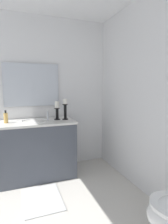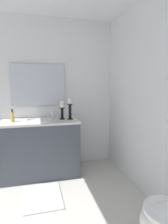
# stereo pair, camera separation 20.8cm
# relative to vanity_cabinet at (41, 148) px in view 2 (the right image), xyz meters

# --- Properties ---
(floor) EXTENTS (2.85, 2.36, 0.02)m
(floor) POSITION_rel_vanity_cabinet_xyz_m (1.10, 0.09, -0.44)
(floor) COLOR beige
(floor) RESTS_ON ground
(wall_back) EXTENTS (2.85, 0.04, 2.45)m
(wall_back) POSITION_rel_vanity_cabinet_xyz_m (1.10, 1.27, 0.80)
(wall_back) COLOR white
(wall_back) RESTS_ON ground
(wall_left) EXTENTS (0.04, 2.36, 2.45)m
(wall_left) POSITION_rel_vanity_cabinet_xyz_m (-0.33, 0.09, 0.80)
(wall_left) COLOR white
(wall_left) RESTS_ON ground
(vanity_cabinet) EXTENTS (0.58, 1.16, 0.85)m
(vanity_cabinet) POSITION_rel_vanity_cabinet_xyz_m (0.00, 0.00, 0.00)
(vanity_cabinet) COLOR #474C56
(vanity_cabinet) RESTS_ON ground
(sink_basin) EXTENTS (0.40, 0.40, 0.24)m
(sink_basin) POSITION_rel_vanity_cabinet_xyz_m (-0.00, 0.00, 0.39)
(sink_basin) COLOR white
(sink_basin) RESTS_ON vanity_cabinet
(mirror) EXTENTS (0.02, 0.84, 0.66)m
(mirror) POSITION_rel_vanity_cabinet_xyz_m (-0.28, 0.00, 0.95)
(mirror) COLOR silver
(candle_holder_tall) EXTENTS (0.09, 0.09, 0.32)m
(candle_holder_tall) POSITION_rel_vanity_cabinet_xyz_m (0.00, 0.46, 0.59)
(candle_holder_tall) COLOR black
(candle_holder_tall) RESTS_ON vanity_cabinet
(candle_holder_short) EXTENTS (0.09, 0.09, 0.28)m
(candle_holder_short) POSITION_rel_vanity_cabinet_xyz_m (-0.03, 0.34, 0.57)
(candle_holder_short) COLOR black
(candle_holder_short) RESTS_ON vanity_cabinet
(soap_bottle) EXTENTS (0.06, 0.06, 0.18)m
(soap_bottle) POSITION_rel_vanity_cabinet_xyz_m (-0.02, -0.39, 0.50)
(soap_bottle) COLOR #E5B259
(soap_bottle) RESTS_ON vanity_cabinet
(bath_mat) EXTENTS (0.60, 0.44, 0.02)m
(bath_mat) POSITION_rel_vanity_cabinet_xyz_m (0.62, 0.00, -0.42)
(bath_mat) COLOR silver
(bath_mat) RESTS_ON ground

